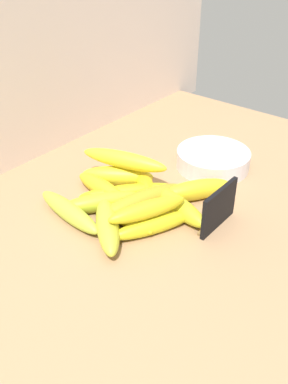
{
  "coord_description": "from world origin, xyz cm",
  "views": [
    {
      "loc": [
        -61.36,
        -40.91,
        53.56
      ],
      "look_at": [
        -7.35,
        2.97,
        8.0
      ],
      "focal_mm": 40.12,
      "sensor_mm": 36.0,
      "label": 1
    }
  ],
  "objects_px": {
    "banana_8": "(196,190)",
    "banana_3": "(142,177)",
    "banana_1": "(118,176)",
    "banana_5": "(69,212)",
    "banana_10": "(176,205)",
    "banana_7": "(154,225)",
    "banana_9": "(100,202)",
    "fruit_bowl": "(213,159)",
    "banana_4": "(107,226)",
    "banana_0": "(128,192)",
    "banana_6": "(103,188)",
    "banana_2": "(142,201)",
    "chalkboard_sign": "(219,209)",
    "banana_12": "(124,160)",
    "banana_13": "(148,209)",
    "banana_11": "(115,213)"
  },
  "relations": [
    {
      "from": "banana_3",
      "to": "banana_0",
      "type": "bearing_deg",
      "value": -167.78
    },
    {
      "from": "banana_7",
      "to": "banana_11",
      "type": "bearing_deg",
      "value": 101.11
    },
    {
      "from": "banana_9",
      "to": "banana_10",
      "type": "distance_m",
      "value": 0.15
    },
    {
      "from": "banana_12",
      "to": "banana_1",
      "type": "bearing_deg",
      "value": 127.59
    },
    {
      "from": "banana_9",
      "to": "banana_3",
      "type": "bearing_deg",
      "value": -0.82
    },
    {
      "from": "chalkboard_sign",
      "to": "banana_8",
      "type": "bearing_deg",
      "value": 58.2
    },
    {
      "from": "banana_10",
      "to": "banana_13",
      "type": "distance_m",
      "value": 0.09
    },
    {
      "from": "banana_10",
      "to": "banana_3",
      "type": "bearing_deg",
      "value": 70.27
    },
    {
      "from": "banana_10",
      "to": "banana_5",
      "type": "bearing_deg",
      "value": 134.4
    },
    {
      "from": "banana_9",
      "to": "banana_13",
      "type": "height_order",
      "value": "banana_13"
    },
    {
      "from": "banana_4",
      "to": "banana_9",
      "type": "xyz_separation_m",
      "value": [
        0.05,
        0.07,
        -0.0
      ]
    },
    {
      "from": "banana_6",
      "to": "banana_13",
      "type": "height_order",
      "value": "banana_13"
    },
    {
      "from": "banana_11",
      "to": "banana_1",
      "type": "bearing_deg",
      "value": 39.99
    },
    {
      "from": "banana_3",
      "to": "banana_10",
      "type": "bearing_deg",
      "value": -109.73
    },
    {
      "from": "banana_1",
      "to": "banana_5",
      "type": "relative_size",
      "value": 0.86
    },
    {
      "from": "banana_9",
      "to": "chalkboard_sign",
      "type": "bearing_deg",
      "value": -63.43
    },
    {
      "from": "banana_1",
      "to": "banana_4",
      "type": "xyz_separation_m",
      "value": [
        -0.14,
        -0.11,
        -0.0
      ]
    },
    {
      "from": "banana_3",
      "to": "banana_4",
      "type": "xyz_separation_m",
      "value": [
        -0.18,
        -0.06,
        0.0
      ]
    },
    {
      "from": "banana_0",
      "to": "banana_6",
      "type": "relative_size",
      "value": 1.34
    },
    {
      "from": "banana_8",
      "to": "banana_10",
      "type": "relative_size",
      "value": 0.91
    },
    {
      "from": "banana_7",
      "to": "banana_11",
      "type": "height_order",
      "value": "same"
    },
    {
      "from": "banana_9",
      "to": "banana_12",
      "type": "xyz_separation_m",
      "value": [
        0.11,
        0.03,
        0.04
      ]
    },
    {
      "from": "banana_7",
      "to": "banana_9",
      "type": "relative_size",
      "value": 1.02
    },
    {
      "from": "banana_5",
      "to": "banana_4",
      "type": "bearing_deg",
      "value": -82.7
    },
    {
      "from": "banana_2",
      "to": "banana_5",
      "type": "height_order",
      "value": "banana_2"
    },
    {
      "from": "fruit_bowl",
      "to": "banana_9",
      "type": "height_order",
      "value": "fruit_bowl"
    },
    {
      "from": "banana_5",
      "to": "banana_6",
      "type": "relative_size",
      "value": 1.18
    },
    {
      "from": "chalkboard_sign",
      "to": "banana_11",
      "type": "height_order",
      "value": "chalkboard_sign"
    },
    {
      "from": "banana_7",
      "to": "banana_11",
      "type": "relative_size",
      "value": 0.91
    },
    {
      "from": "banana_3",
      "to": "banana_9",
      "type": "distance_m",
      "value": 0.13
    },
    {
      "from": "banana_8",
      "to": "banana_3",
      "type": "bearing_deg",
      "value": 101.77
    },
    {
      "from": "banana_9",
      "to": "banana_13",
      "type": "xyz_separation_m",
      "value": [
        0.01,
        -0.12,
        0.03
      ]
    },
    {
      "from": "banana_4",
      "to": "banana_5",
      "type": "relative_size",
      "value": 0.92
    },
    {
      "from": "banana_10",
      "to": "banana_1",
      "type": "bearing_deg",
      "value": 86.72
    },
    {
      "from": "banana_3",
      "to": "banana_6",
      "type": "height_order",
      "value": "same"
    },
    {
      "from": "banana_5",
      "to": "banana_8",
      "type": "height_order",
      "value": "banana_8"
    },
    {
      "from": "banana_10",
      "to": "banana_12",
      "type": "relative_size",
      "value": 0.87
    },
    {
      "from": "banana_2",
      "to": "banana_6",
      "type": "height_order",
      "value": "banana_2"
    },
    {
      "from": "fruit_bowl",
      "to": "banana_4",
      "type": "xyz_separation_m",
      "value": [
        -0.34,
        0.02,
        -0.0
      ]
    },
    {
      "from": "banana_12",
      "to": "banana_10",
      "type": "bearing_deg",
      "value": -97.03
    },
    {
      "from": "chalkboard_sign",
      "to": "banana_12",
      "type": "distance_m",
      "value": 0.24
    },
    {
      "from": "banana_5",
      "to": "banana_9",
      "type": "height_order",
      "value": "banana_9"
    },
    {
      "from": "banana_2",
      "to": "banana_3",
      "type": "height_order",
      "value": "banana_2"
    },
    {
      "from": "chalkboard_sign",
      "to": "banana_0",
      "type": "xyz_separation_m",
      "value": [
        -0.04,
        0.19,
        -0.02
      ]
    },
    {
      "from": "banana_3",
      "to": "banana_1",
      "type": "bearing_deg",
      "value": 129.53
    },
    {
      "from": "fruit_bowl",
      "to": "banana_8",
      "type": "xyz_separation_m",
      "value": [
        -0.14,
        -0.04,
        0.0
      ]
    },
    {
      "from": "banana_5",
      "to": "banana_9",
      "type": "distance_m",
      "value": 0.07
    },
    {
      "from": "chalkboard_sign",
      "to": "fruit_bowl",
      "type": "xyz_separation_m",
      "value": [
        0.19,
        0.13,
        -0.02
      ]
    },
    {
      "from": "banana_7",
      "to": "banana_8",
      "type": "height_order",
      "value": "banana_8"
    },
    {
      "from": "fruit_bowl",
      "to": "banana_6",
      "type": "height_order",
      "value": "fruit_bowl"
    }
  ]
}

